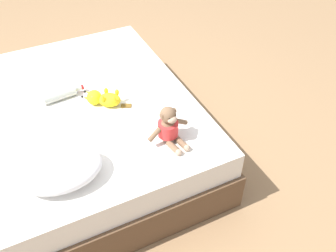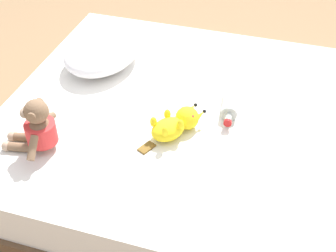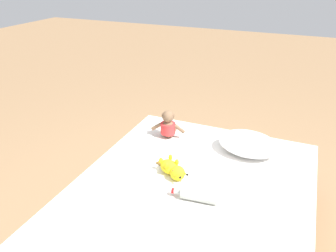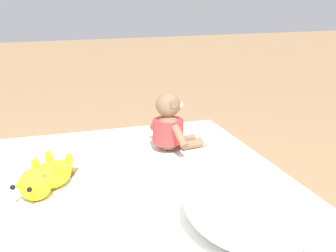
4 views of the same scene
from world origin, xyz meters
name	(u,v)px [view 1 (image 1 of 4)]	position (x,y,z in m)	size (l,w,h in m)	color
ground_plane	(87,152)	(0.00, 0.00, 0.00)	(16.00, 16.00, 0.00)	#93704C
bed	(82,130)	(0.00, 0.00, 0.23)	(1.53, 1.83, 0.46)	brown
pillow	(59,168)	(0.24, 0.58, 0.53)	(0.50, 0.40, 0.15)	white
plush_monkey	(169,127)	(-0.41, 0.58, 0.56)	(0.29, 0.24, 0.24)	brown
plush_yellow_creature	(103,98)	(-0.16, 0.08, 0.51)	(0.30, 0.23, 0.10)	yellow
glass_bottle	(60,94)	(0.08, -0.10, 0.50)	(0.29, 0.09, 0.07)	#B7BCB2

